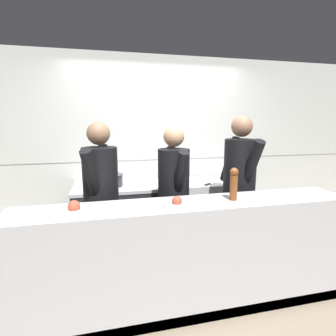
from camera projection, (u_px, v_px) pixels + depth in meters
The scene contains 14 objects.
ground_plane at pixel (182, 286), 2.73m from camera, with size 14.00×14.00×0.00m, color #7F705B.
wall_back_tiled at pixel (157, 149), 3.81m from camera, with size 8.00×0.06×2.60m.
oven_range at pixel (119, 218), 3.44m from camera, with size 1.12×0.71×0.89m.
prep_counter at pixel (201, 212), 3.70m from camera, with size 1.02×0.65×0.88m.
pass_counter at pixel (188, 257), 2.34m from camera, with size 2.97×0.45×1.01m.
stock_pot at pixel (112, 180), 3.28m from camera, with size 0.29×0.29×0.15m.
mixing_bowl_steel at pixel (187, 178), 3.61m from camera, with size 0.21×0.21×0.07m.
chefs_knife at pixel (213, 183), 3.47m from camera, with size 0.36×0.24×0.02m.
plated_dish_main at pixel (74, 209), 2.03m from camera, with size 0.28×0.28×0.10m.
plated_dish_appetiser at pixel (177, 203), 2.18m from camera, with size 0.24×0.24×0.09m.
pepper_mill at pixel (234, 183), 2.31m from camera, with size 0.07×0.07×0.29m.
chef_head_cook at pixel (101, 197), 2.63m from camera, with size 0.44×0.73×1.70m.
chef_sous at pixel (174, 195), 2.82m from camera, with size 0.36×0.72×1.65m.
chef_line at pixel (239, 185), 2.97m from camera, with size 0.39×0.77×1.76m.
Camera 1 is at (-0.71, -2.37, 1.70)m, focal length 28.00 mm.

